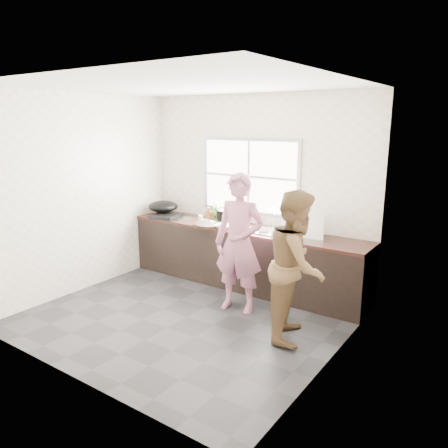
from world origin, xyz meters
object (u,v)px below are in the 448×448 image
Objects in this scene: dish_rack at (311,226)px; burner at (166,216)px; black_pot at (225,216)px; plate_food at (208,221)px; woman at (239,248)px; bowl_held at (264,230)px; pot_lid_left at (184,219)px; cutting_board at (209,225)px; bowl_crabs at (279,233)px; bowl_mince at (223,227)px; pot_lid_right at (185,219)px; glass_jar at (201,218)px; wok at (163,206)px; bottle_brown_tall at (209,214)px; person_side at (297,265)px; bottle_brown_short at (215,215)px; bottle_green at (216,211)px.

burner is at bearing -178.82° from dish_rack.
black_pot is 1.13× the size of plate_food.
bowl_held is (-0.03, 0.66, 0.08)m from woman.
cutting_board is at bearing -14.31° from pot_lid_left.
cutting_board is 1.05m from bowl_crabs.
bowl_mince is 0.90× the size of black_pot.
pot_lid_left is at bearing 141.91° from pot_lid_right.
burner is at bearing 176.97° from bowl_mince.
black_pot is 0.38m from glass_jar.
pot_lid_right is (0.33, 0.06, -0.02)m from burner.
wok reaches higher than bowl_crabs.
bowl_mince is at bearing -28.82° from plate_food.
bowl_held is (0.82, 0.13, 0.01)m from cutting_board.
burner is at bearing -162.44° from black_pot.
bottle_brown_tall is 0.64× the size of pot_lid_left.
bottle_brown_tall is 0.39× the size of dish_rack.
wok is 2.50m from dish_rack.
person_side is 2.04m from black_pot.
person_side is 1.28m from bowl_held.
plate_food is (-1.02, 0.12, -0.02)m from bowl_held.
woman reaches higher than bottle_brown_short.
glass_jar reaches higher than plate_food.
bottle_brown_short is 0.90m from wok.
pot_lid_left is (0.44, -0.02, -0.14)m from wok.
dish_rack is (1.63, -0.17, 0.08)m from bottle_brown_short.
burner is (-0.59, -0.12, -0.02)m from glass_jar.
wok is 1.71× the size of pot_lid_left.
dish_rack is (1.60, -0.16, 0.03)m from bottle_green.
dish_rack is at bearing -4.91° from bottle_brown_tall.
woman is 0.70m from bowl_crabs.
bowl_crabs is at bearing 20.04° from person_side.
person_side is 1.14m from bowl_crabs.
plate_food is 1.67m from dish_rack.
bowl_held reaches higher than pot_lid_right.
person_side is at bearing -23.68° from cutting_board.
person_side is 2.51m from pot_lid_left.
burner is at bearing -177.76° from bowl_held.
burner reaches higher than pot_lid_left.
wok is (-1.89, 0.70, 0.20)m from woman.
bowl_crabs is 0.68× the size of black_pot.
dish_rack is at bearing -5.79° from bottle_green.
bottle_green is 0.92m from wok.
person_side is at bearing -30.74° from bottle_brown_short.
burner is at bearing -164.90° from plate_food.
bowl_crabs is 1.60m from pot_lid_right.
black_pot reaches higher than pot_lid_left.
pot_lid_left is at bearing -2.04° from wok.
bowl_held is 1.14× the size of bottle_brown_tall.
person_side is at bearing -44.19° from bowl_held.
glass_jar is 0.21× the size of dish_rack.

